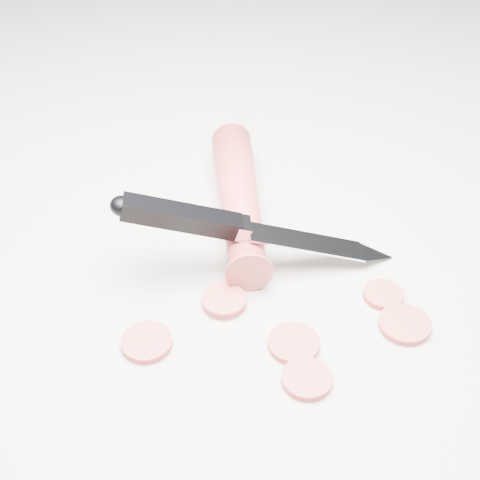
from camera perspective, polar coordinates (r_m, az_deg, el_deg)
name	(u,v)px	position (r m, az deg, el deg)	size (l,w,h in m)	color
ground	(258,273)	(0.53, 1.54, -2.79)	(2.40, 2.40, 0.00)	beige
carrot	(239,199)	(0.58, -0.08, 3.56)	(0.03, 0.03, 0.19)	#E03F45
carrot_slice_0	(307,379)	(0.46, 5.73, -11.71)	(0.03, 0.03, 0.01)	#C84F45
carrot_slice_1	(294,343)	(0.48, 4.61, -8.80)	(0.04, 0.04, 0.01)	#C84F45
carrot_slice_2	(404,324)	(0.51, 13.86, -7.00)	(0.04, 0.04, 0.01)	#C84F45
carrot_slice_3	(147,342)	(0.49, -7.96, -8.64)	(0.04, 0.04, 0.01)	#C84F45
carrot_slice_4	(224,301)	(0.51, -1.37, -5.22)	(0.03, 0.03, 0.01)	#C84F45
carrot_slice_5	(383,295)	(0.52, 12.12, -4.58)	(0.03, 0.03, 0.01)	#C84F45
kitchen_knife	(259,228)	(0.52, 1.62, 1.03)	(0.22, 0.09, 0.08)	silver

